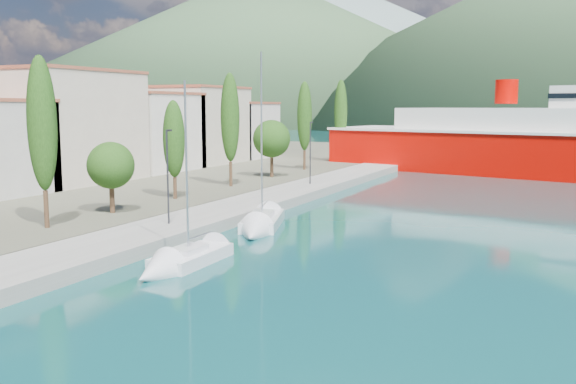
% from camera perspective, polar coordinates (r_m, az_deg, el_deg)
% --- Properties ---
extents(ground, '(1400.00, 1400.00, 0.00)m').
position_cam_1_polar(ground, '(139.79, 18.49, 3.81)').
color(ground, '#0F494A').
extents(quay, '(5.00, 88.00, 0.80)m').
position_cam_1_polar(quay, '(51.39, -3.54, -1.26)').
color(quay, gray).
rests_on(quay, ground).
extents(land_strip, '(70.00, 148.00, 0.70)m').
position_cam_1_polar(land_strip, '(83.11, -23.80, 1.46)').
color(land_strip, '#565644').
rests_on(land_strip, ground).
extents(town_buildings, '(9.20, 69.20, 11.30)m').
position_cam_1_polar(town_buildings, '(72.91, -15.59, 5.17)').
color(town_buildings, beige).
rests_on(town_buildings, land_strip).
extents(tree_row, '(4.06, 65.24, 11.29)m').
position_cam_1_polar(tree_row, '(60.29, -5.82, 5.39)').
color(tree_row, '#47301E').
rests_on(tree_row, land_strip).
extents(lamp_posts, '(0.15, 47.59, 6.06)m').
position_cam_1_polar(lamp_posts, '(41.83, -10.56, 1.68)').
color(lamp_posts, '#2D2D33').
rests_on(lamp_posts, quay).
extents(sailboat_near, '(2.32, 7.35, 10.50)m').
position_cam_1_polar(sailboat_near, '(33.38, -10.17, -6.42)').
color(sailboat_near, silver).
rests_on(sailboat_near, ground).
extents(sailboat_mid, '(5.08, 9.23, 12.88)m').
position_cam_1_polar(sailboat_mid, '(42.92, -2.67, -3.14)').
color(sailboat_mid, silver).
rests_on(sailboat_mid, ground).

